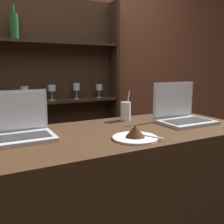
# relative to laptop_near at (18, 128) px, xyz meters

# --- Properties ---
(bar_counter) EXTENTS (1.78, 0.66, 1.02)m
(bar_counter) POSITION_rel_laptop_near_xyz_m (0.37, -0.10, -0.56)
(bar_counter) COLOR #382314
(bar_counter) RESTS_ON ground_plane
(back_wall) EXTENTS (7.00, 0.06, 2.70)m
(back_wall) POSITION_rel_laptop_near_xyz_m (0.37, 0.97, 0.28)
(back_wall) COLOR brown
(back_wall) RESTS_ON ground_plane
(back_shelf) EXTENTS (1.22, 0.18, 1.95)m
(back_shelf) POSITION_rel_laptop_near_xyz_m (0.38, 0.89, -0.05)
(back_shelf) COLOR #332114
(back_shelf) RESTS_ON ground_plane
(laptop_near) EXTENTS (0.32, 0.23, 0.23)m
(laptop_near) POSITION_rel_laptop_near_xyz_m (0.00, 0.00, 0.00)
(laptop_near) COLOR #ADADB2
(laptop_near) RESTS_ON bar_counter
(laptop_far) EXTENTS (0.32, 0.24, 0.25)m
(laptop_far) POSITION_rel_laptop_near_xyz_m (0.96, -0.09, 0.00)
(laptop_far) COLOR #ADADB2
(laptop_far) RESTS_ON bar_counter
(cake_plate) EXTENTS (0.22, 0.22, 0.07)m
(cake_plate) POSITION_rel_laptop_near_xyz_m (0.50, -0.28, -0.03)
(cake_plate) COLOR silver
(cake_plate) RESTS_ON bar_counter
(water_glass) EXTENTS (0.07, 0.07, 0.20)m
(water_glass) POSITION_rel_laptop_near_xyz_m (0.68, 0.12, 0.01)
(water_glass) COLOR silver
(water_glass) RESTS_ON bar_counter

